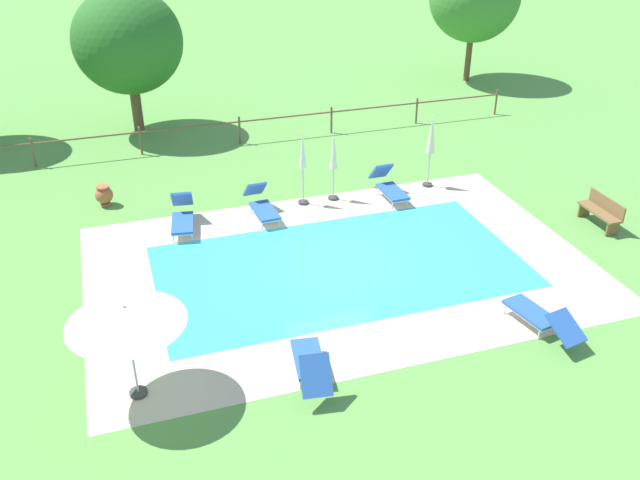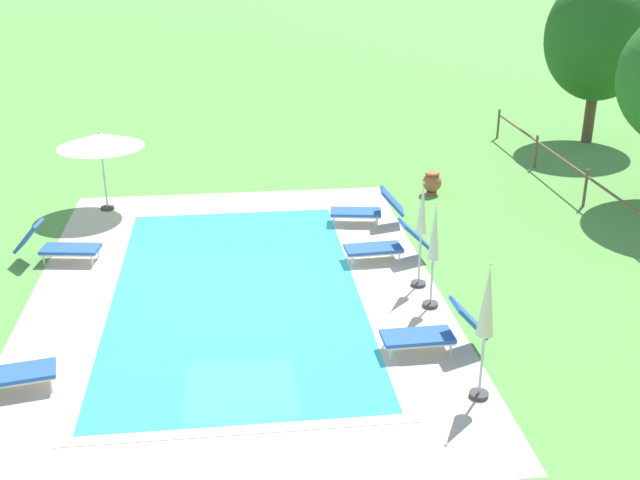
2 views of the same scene
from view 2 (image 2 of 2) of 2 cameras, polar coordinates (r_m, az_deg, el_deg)
name	(u,v)px [view 2 (image 2 of 2)]	position (r m, az deg, el deg)	size (l,w,h in m)	color
ground_plane	(236,292)	(16.63, -6.15, -3.77)	(160.00, 160.00, 0.00)	#599342
pool_deck_paving	(236,291)	(16.63, -6.15, -3.76)	(12.98, 8.57, 0.01)	beige
swimming_pool_water	(236,291)	(16.63, -6.15, -3.75)	(9.54, 5.13, 0.01)	#38C6D1
pool_coping_rim	(236,291)	(16.63, -6.15, -3.74)	(10.02, 5.61, 0.01)	beige
sun_lounger_north_near_steps	(366,209)	(20.09, 3.40, 2.25)	(0.89, 1.96, 0.96)	#2856A8
sun_lounger_north_far	(432,332)	(14.34, 8.23, -6.67)	(0.65, 1.91, 0.96)	#2856A8
sun_lounger_north_end	(58,246)	(18.80, -18.60, -0.39)	(0.86, 1.94, 0.97)	#2856A8
sun_lounger_south_near_corner	(385,245)	(17.95, 4.80, -0.34)	(0.72, 1.97, 0.92)	#2856A8
patio_umbrella_open_foreground	(100,140)	(21.40, -15.79, 7.03)	(2.28, 2.28, 2.17)	#383838
patio_umbrella_closed_row_west	(422,220)	(16.34, 7.46, 1.46)	(0.32, 0.32, 2.35)	#383838
patio_umbrella_closed_row_mid_west	(434,242)	(15.49, 8.35, -0.15)	(0.32, 0.32, 2.25)	#383838
patio_umbrella_closed_row_centre	(487,309)	(12.57, 12.10, -4.98)	(0.32, 0.32, 2.43)	#383838
terracotta_urn_near_fence	(432,182)	(22.51, 8.20, 4.20)	(0.54, 0.54, 0.66)	#A85B38
tree_far_west	(600,37)	(28.72, 19.83, 13.81)	(3.69, 3.69, 5.80)	brown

